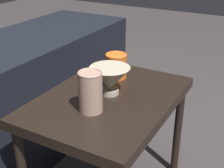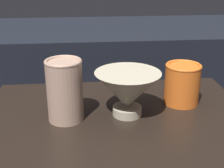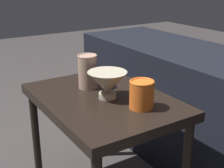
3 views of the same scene
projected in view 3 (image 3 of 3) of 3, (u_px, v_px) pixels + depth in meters
The scene contains 5 objects.
table at pixel (103, 110), 1.31m from camera, with size 0.67×0.48×0.51m.
couch_backdrop at pixel (199, 109), 1.66m from camera, with size 1.65×0.50×0.61m.
bowl at pixel (107, 83), 1.26m from camera, with size 0.16×0.16×0.11m.
vase_textured_left at pixel (89, 71), 1.37m from camera, with size 0.09×0.09×0.15m.
vase_colorful_right at pixel (142, 94), 1.17m from camera, with size 0.09×0.09×0.11m.
Camera 3 is at (1.03, -0.61, 0.99)m, focal length 50.00 mm.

